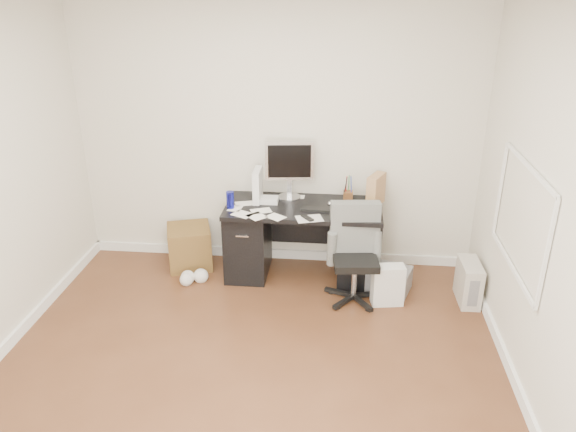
% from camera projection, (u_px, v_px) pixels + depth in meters
% --- Properties ---
extents(ground, '(4.00, 4.00, 0.00)m').
position_uv_depth(ground, '(247.00, 379.00, 4.23)').
color(ground, '#4A2917').
rests_on(ground, ground).
extents(room_shell, '(4.02, 4.02, 2.71)m').
position_uv_depth(room_shell, '(245.00, 170.00, 3.59)').
color(room_shell, beige).
rests_on(room_shell, ground).
extents(desk, '(1.50, 0.70, 0.75)m').
position_uv_depth(desk, '(303.00, 239.00, 5.55)').
color(desk, black).
rests_on(desk, ground).
extents(loose_papers, '(1.10, 0.60, 0.00)m').
position_uv_depth(loose_papers, '(282.00, 207.00, 5.38)').
color(loose_papers, silver).
rests_on(loose_papers, desk).
extents(lcd_monitor, '(0.50, 0.32, 0.60)m').
position_uv_depth(lcd_monitor, '(289.00, 170.00, 5.48)').
color(lcd_monitor, '#B9B9BD').
rests_on(lcd_monitor, desk).
extents(keyboard, '(0.38, 0.14, 0.02)m').
position_uv_depth(keyboard, '(321.00, 209.00, 5.32)').
color(keyboard, black).
rests_on(keyboard, desk).
extents(computer_mouse, '(0.07, 0.07, 0.05)m').
position_uv_depth(computer_mouse, '(330.00, 204.00, 5.40)').
color(computer_mouse, '#B9B9BD').
rests_on(computer_mouse, desk).
extents(travel_mug, '(0.09, 0.09, 0.17)m').
position_uv_depth(travel_mug, '(230.00, 200.00, 5.33)').
color(travel_mug, navy).
rests_on(travel_mug, desk).
extents(white_binder, '(0.13, 0.28, 0.32)m').
position_uv_depth(white_binder, '(258.00, 185.00, 5.48)').
color(white_binder, silver).
rests_on(white_binder, desk).
extents(magazine_file, '(0.23, 0.29, 0.30)m').
position_uv_depth(magazine_file, '(376.00, 190.00, 5.39)').
color(magazine_file, olive).
rests_on(magazine_file, desk).
extents(pen_cup, '(0.11, 0.11, 0.27)m').
position_uv_depth(pen_cup, '(348.00, 189.00, 5.45)').
color(pen_cup, brown).
rests_on(pen_cup, desk).
extents(yellow_book, '(0.21, 0.26, 0.04)m').
position_uv_depth(yellow_book, '(371.00, 213.00, 5.21)').
color(yellow_book, yellow).
rests_on(yellow_book, desk).
extents(paper_remote, '(0.28, 0.25, 0.02)m').
position_uv_depth(paper_remote, '(309.00, 218.00, 5.13)').
color(paper_remote, silver).
rests_on(paper_remote, desk).
extents(office_chair, '(0.57, 0.57, 0.92)m').
position_uv_depth(office_chair, '(356.00, 255.00, 5.09)').
color(office_chair, '#565856').
rests_on(office_chair, ground).
extents(pc_tower, '(0.18, 0.40, 0.39)m').
position_uv_depth(pc_tower, '(469.00, 282.00, 5.17)').
color(pc_tower, '#A69F95').
rests_on(pc_tower, ground).
extents(shopping_bag, '(0.32, 0.25, 0.39)m').
position_uv_depth(shopping_bag, '(388.00, 285.00, 5.13)').
color(shopping_bag, silver).
rests_on(shopping_bag, ground).
extents(wicker_basket, '(0.54, 0.54, 0.43)m').
position_uv_depth(wicker_basket, '(190.00, 247.00, 5.81)').
color(wicker_basket, '#493116').
rests_on(wicker_basket, ground).
extents(desk_printer, '(0.47, 0.42, 0.23)m').
position_uv_depth(desk_printer, '(389.00, 279.00, 5.38)').
color(desk_printer, '#5E5F63').
rests_on(desk_printer, ground).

